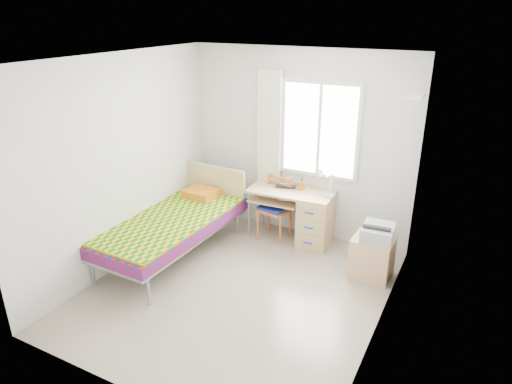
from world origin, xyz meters
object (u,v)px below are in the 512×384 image
bed (174,223)px  desk (311,217)px  cabinet (372,257)px  chair (276,204)px  printer (378,232)px

bed → desk: size_ratio=1.87×
desk → cabinet: desk is taller
chair → printer: 1.59m
bed → printer: 2.57m
bed → chair: (0.96, 1.08, 0.04)m
bed → cabinet: 2.53m
bed → cabinet: bed is taller
bed → desk: 1.84m
chair → cabinet: bearing=-5.9°
bed → desk: bearing=38.8°
cabinet → printer: printer is taller
cabinet → printer: 0.35m
bed → cabinet: (2.44, 0.64, -0.20)m
bed → printer: bearing=16.5°
bed → chair: bearing=50.3°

